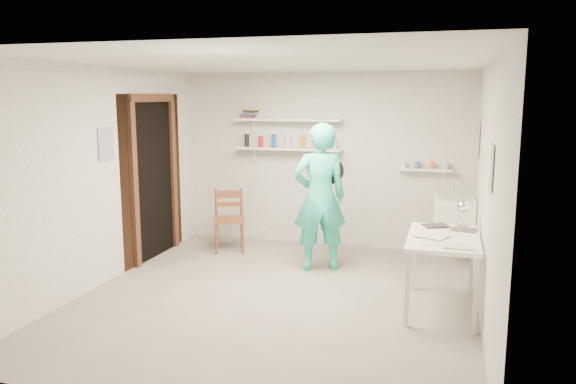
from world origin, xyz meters
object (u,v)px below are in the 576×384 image
(wall_clock, at_px, (331,171))
(work_table, at_px, (442,273))
(man, at_px, (320,197))
(belfast_sink, at_px, (455,210))
(desk_lamp, at_px, (464,206))
(wooden_chair, at_px, (229,220))

(wall_clock, bearing_deg, work_table, -65.27)
(wall_clock, xyz_separation_m, work_table, (1.35, -1.15, -0.81))
(man, height_order, work_table, man)
(belfast_sink, relative_size, man, 0.34)
(man, height_order, wall_clock, man)
(belfast_sink, height_order, wall_clock, wall_clock)
(work_table, distance_m, desk_lamp, 0.76)
(wooden_chair, bearing_deg, man, -41.32)
(wooden_chair, height_order, desk_lamp, desk_lamp)
(belfast_sink, xyz_separation_m, desk_lamp, (0.07, -1.14, 0.26))
(belfast_sink, xyz_separation_m, man, (-1.55, -0.63, 0.18))
(wall_clock, bearing_deg, wooden_chair, 144.82)
(work_table, bearing_deg, wall_clock, 139.56)
(belfast_sink, bearing_deg, man, -157.89)
(wall_clock, height_order, wooden_chair, wall_clock)
(belfast_sink, height_order, desk_lamp, desk_lamp)
(wall_clock, relative_size, wooden_chair, 0.37)
(work_table, xyz_separation_m, desk_lamp, (0.18, 0.44, 0.59))
(desk_lamp, bearing_deg, wall_clock, 155.25)
(belfast_sink, relative_size, wall_clock, 1.89)
(work_table, bearing_deg, desk_lamp, 67.58)
(wooden_chair, bearing_deg, work_table, -49.25)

